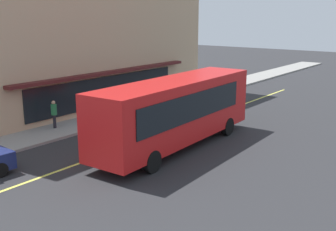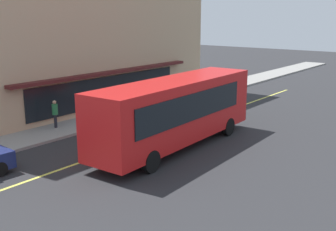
% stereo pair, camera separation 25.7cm
% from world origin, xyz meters
% --- Properties ---
extents(ground, '(120.00, 120.00, 0.00)m').
position_xyz_m(ground, '(0.00, 0.00, 0.00)').
color(ground, '#28282B').
extents(sidewalk, '(80.00, 2.77, 0.15)m').
position_xyz_m(sidewalk, '(0.00, 5.01, 0.07)').
color(sidewalk, gray).
rests_on(sidewalk, ground).
extents(lane_centre_stripe, '(36.00, 0.16, 0.01)m').
position_xyz_m(lane_centre_stripe, '(0.00, 0.00, 0.00)').
color(lane_centre_stripe, '#D8D14C').
rests_on(lane_centre_stripe, ground).
extents(storefront_building, '(22.52, 11.53, 13.91)m').
position_xyz_m(storefront_building, '(2.18, 11.85, 6.95)').
color(storefront_building, tan).
rests_on(storefront_building, ground).
extents(bus, '(11.21, 2.92, 3.50)m').
position_xyz_m(bus, '(-1.42, -2.11, 1.99)').
color(bus, red).
rests_on(bus, ground).
extents(pedestrian_by_curb, '(0.34, 0.34, 1.63)m').
position_xyz_m(pedestrian_by_curb, '(-3.20, 5.44, 1.13)').
color(pedestrian_by_curb, black).
rests_on(pedestrian_by_curb, sidewalk).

